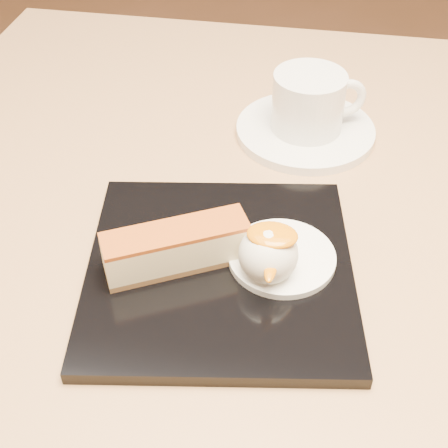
% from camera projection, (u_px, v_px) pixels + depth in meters
% --- Properties ---
extents(table, '(0.80, 0.80, 0.72)m').
position_uv_depth(table, '(251.00, 316.00, 0.69)').
color(table, black).
rests_on(table, ground).
extents(dessert_plate, '(0.25, 0.25, 0.01)m').
position_uv_depth(dessert_plate, '(220.00, 270.00, 0.52)').
color(dessert_plate, black).
rests_on(dessert_plate, table).
extents(cheesecake, '(0.12, 0.08, 0.04)m').
position_uv_depth(cheesecake, '(176.00, 247.00, 0.51)').
color(cheesecake, brown).
rests_on(cheesecake, dessert_plate).
extents(cream_smear, '(0.09, 0.09, 0.01)m').
position_uv_depth(cream_smear, '(282.00, 257.00, 0.52)').
color(cream_smear, white).
rests_on(cream_smear, dessert_plate).
extents(ice_cream_scoop, '(0.05, 0.05, 0.05)m').
position_uv_depth(ice_cream_scoop, '(268.00, 254.00, 0.49)').
color(ice_cream_scoop, white).
rests_on(ice_cream_scoop, cream_smear).
extents(mango_sauce, '(0.04, 0.03, 0.01)m').
position_uv_depth(mango_sauce, '(272.00, 235.00, 0.48)').
color(mango_sauce, orange).
rests_on(mango_sauce, ice_cream_scoop).
extents(mint_sprig, '(0.03, 0.02, 0.00)m').
position_uv_depth(mint_sprig, '(251.00, 230.00, 0.54)').
color(mint_sprig, '#297F32').
rests_on(mint_sprig, cream_smear).
extents(saucer, '(0.15, 0.15, 0.01)m').
position_uv_depth(saucer, '(305.00, 131.00, 0.68)').
color(saucer, white).
rests_on(saucer, table).
extents(coffee_cup, '(0.10, 0.08, 0.06)m').
position_uv_depth(coffee_cup, '(310.00, 101.00, 0.65)').
color(coffee_cup, white).
rests_on(coffee_cup, saucer).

